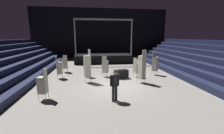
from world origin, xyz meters
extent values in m
cube|color=gray|center=(0.00, 0.00, -0.05)|extent=(22.00, 30.00, 0.10)
cube|color=black|center=(0.00, 15.00, 4.00)|extent=(22.00, 0.30, 8.00)
cube|color=#191E38|center=(-6.12, 1.00, 0.23)|extent=(0.75, 24.00, 0.45)
cube|color=#191E38|center=(-6.88, 1.00, 0.68)|extent=(0.75, 24.00, 0.45)
cube|color=#191E38|center=(-7.62, 1.00, 1.12)|extent=(0.75, 24.00, 0.45)
cube|color=#191E38|center=(6.12, 1.00, 0.23)|extent=(0.75, 24.00, 0.45)
cube|color=#191E38|center=(6.88, 1.00, 0.68)|extent=(0.75, 24.00, 0.45)
cube|color=#191E38|center=(7.62, 1.00, 1.12)|extent=(0.75, 24.00, 0.45)
cube|color=#191E38|center=(8.38, 1.00, 1.57)|extent=(0.75, 24.00, 0.45)
cube|color=#191E38|center=(9.12, 1.00, 2.02)|extent=(0.75, 24.00, 0.45)
cube|color=black|center=(0.00, 10.20, 0.55)|extent=(7.61, 3.03, 1.09)
cylinder|color=#9EA0A8|center=(-3.56, 8.93, 3.33)|extent=(0.16, 0.16, 4.48)
cylinder|color=#9EA0A8|center=(3.56, 8.93, 3.33)|extent=(0.16, 0.16, 4.48)
cube|color=#9EA0A8|center=(0.00, 8.93, 5.57)|extent=(7.31, 0.20, 0.20)
cylinder|color=black|center=(-3.31, 8.93, 5.35)|extent=(0.18, 0.18, 0.22)
cylinder|color=black|center=(-1.10, 8.93, 5.35)|extent=(0.18, 0.18, 0.22)
cylinder|color=black|center=(1.10, 8.93, 5.35)|extent=(0.18, 0.18, 0.22)
cylinder|color=black|center=(3.31, 8.93, 5.35)|extent=(0.18, 0.18, 0.22)
cylinder|color=black|center=(-0.22, -2.25, 0.44)|extent=(0.15, 0.15, 0.87)
cylinder|color=black|center=(-0.39, -2.32, 0.44)|extent=(0.15, 0.15, 0.87)
cube|color=silver|center=(-0.28, -2.34, 1.18)|extent=(0.20, 0.16, 0.62)
cube|color=black|center=(-0.30, -2.28, 1.18)|extent=(0.46, 0.36, 0.62)
cube|color=brown|center=(-0.26, -2.39, 1.26)|extent=(0.06, 0.03, 0.40)
cylinder|color=black|center=(-0.08, -2.20, 1.19)|extent=(0.12, 0.12, 0.57)
cylinder|color=black|center=(-0.52, -2.37, 1.19)|extent=(0.12, 0.12, 0.57)
sphere|color=#DBAD89|center=(-0.30, -2.28, 1.63)|extent=(0.20, 0.20, 0.20)
sphere|color=black|center=(-0.30, -2.28, 1.69)|extent=(0.17, 0.17, 0.17)
cylinder|color=#B2B5BA|center=(2.45, 2.57, 0.20)|extent=(0.02, 0.02, 0.40)
cylinder|color=#B2B5BA|center=(2.58, 2.21, 0.20)|extent=(0.02, 0.02, 0.40)
cylinder|color=#B2B5BA|center=(2.09, 2.43, 0.20)|extent=(0.02, 0.02, 0.40)
cylinder|color=#B2B5BA|center=(2.23, 2.08, 0.20)|extent=(0.02, 0.02, 0.40)
cube|color=#B7B2A3|center=(2.34, 2.32, 0.44)|extent=(0.57, 0.57, 0.08)
cube|color=#B7B2A3|center=(2.34, 2.32, 0.53)|extent=(0.57, 0.57, 0.08)
cube|color=#B7B2A3|center=(2.34, 2.32, 0.61)|extent=(0.57, 0.57, 0.08)
cube|color=#B7B2A3|center=(2.34, 2.32, 0.70)|extent=(0.57, 0.57, 0.08)
cube|color=#B7B2A3|center=(2.34, 2.32, 0.78)|extent=(0.57, 0.57, 0.08)
cube|color=#B7B2A3|center=(2.34, 2.32, 0.87)|extent=(0.57, 0.57, 0.08)
cube|color=#B7B2A3|center=(2.34, 2.32, 0.95)|extent=(0.57, 0.57, 0.08)
cube|color=#B7B2A3|center=(2.34, 2.32, 1.04)|extent=(0.57, 0.57, 0.08)
cube|color=#B7B2A3|center=(2.34, 2.32, 1.12)|extent=(0.57, 0.57, 0.08)
cube|color=#B7B2A3|center=(2.34, 2.32, 1.21)|extent=(0.57, 0.57, 0.08)
cube|color=#B7B2A3|center=(2.16, 2.25, 1.48)|extent=(0.19, 0.40, 0.46)
cylinder|color=#B2B5BA|center=(-4.13, 2.95, 0.20)|extent=(0.02, 0.02, 0.40)
cylinder|color=#B2B5BA|center=(-4.02, 2.59, 0.20)|extent=(0.02, 0.02, 0.40)
cylinder|color=#B2B5BA|center=(-4.49, 2.85, 0.20)|extent=(0.02, 0.02, 0.40)
cylinder|color=#B2B5BA|center=(-4.39, 2.48, 0.20)|extent=(0.02, 0.02, 0.40)
cube|color=#B7B2A3|center=(-4.26, 2.72, 0.44)|extent=(0.55, 0.55, 0.08)
cube|color=#B7B2A3|center=(-4.26, 2.72, 0.53)|extent=(0.55, 0.55, 0.08)
cube|color=#B7B2A3|center=(-4.26, 2.72, 0.61)|extent=(0.55, 0.55, 0.08)
cube|color=#B7B2A3|center=(-4.26, 2.72, 0.70)|extent=(0.55, 0.55, 0.08)
cube|color=#B7B2A3|center=(-4.26, 2.72, 0.78)|extent=(0.55, 0.55, 0.08)
cube|color=#B7B2A3|center=(-4.26, 2.72, 0.87)|extent=(0.55, 0.55, 0.08)
cube|color=#B7B2A3|center=(-4.26, 2.72, 0.95)|extent=(0.55, 0.55, 0.08)
cube|color=#B7B2A3|center=(-4.26, 2.72, 1.04)|extent=(0.55, 0.55, 0.08)
cube|color=#B7B2A3|center=(-4.26, 2.72, 1.12)|extent=(0.55, 0.55, 0.08)
cube|color=#B7B2A3|center=(-4.26, 2.72, 1.21)|extent=(0.55, 0.55, 0.08)
cube|color=#B7B2A3|center=(-4.26, 2.72, 1.29)|extent=(0.55, 0.55, 0.08)
cube|color=#B7B2A3|center=(-4.26, 2.72, 1.38)|extent=(0.55, 0.55, 0.08)
cube|color=#B7B2A3|center=(-4.44, 2.66, 1.65)|extent=(0.16, 0.40, 0.46)
cylinder|color=#B2B5BA|center=(-4.48, 5.09, 0.20)|extent=(0.02, 0.02, 0.40)
cylinder|color=#B2B5BA|center=(-4.14, 5.25, 0.20)|extent=(0.02, 0.02, 0.40)
cylinder|color=#B2B5BA|center=(-4.31, 4.74, 0.20)|extent=(0.02, 0.02, 0.40)
cylinder|color=#B2B5BA|center=(-3.97, 4.91, 0.20)|extent=(0.02, 0.02, 0.40)
cube|color=#B7B2A3|center=(-4.23, 5.00, 0.44)|extent=(0.59, 0.59, 0.08)
cube|color=#B7B2A3|center=(-4.23, 5.00, 0.53)|extent=(0.59, 0.59, 0.08)
cube|color=#B7B2A3|center=(-4.23, 5.00, 0.61)|extent=(0.59, 0.59, 0.08)
cube|color=#B7B2A3|center=(-4.23, 5.00, 0.70)|extent=(0.59, 0.59, 0.08)
cube|color=#B7B2A3|center=(-4.23, 5.00, 0.78)|extent=(0.59, 0.59, 0.08)
cube|color=#B7B2A3|center=(-4.23, 5.00, 0.87)|extent=(0.59, 0.59, 0.08)
cube|color=#B7B2A3|center=(-4.23, 5.00, 0.95)|extent=(0.59, 0.59, 0.08)
cube|color=#B7B2A3|center=(-4.23, 5.00, 1.04)|extent=(0.59, 0.59, 0.08)
cube|color=#B7B2A3|center=(-4.23, 5.00, 1.12)|extent=(0.59, 0.59, 0.08)
cube|color=#B7B2A3|center=(-4.23, 5.00, 1.21)|extent=(0.59, 0.59, 0.08)
cube|color=#B7B2A3|center=(-4.14, 4.82, 1.48)|extent=(0.38, 0.22, 0.46)
cylinder|color=#B2B5BA|center=(-0.46, 3.04, 0.20)|extent=(0.02, 0.02, 0.40)
cylinder|color=#B2B5BA|center=(-0.13, 2.86, 0.20)|extent=(0.02, 0.02, 0.40)
cylinder|color=#B2B5BA|center=(-0.64, 2.71, 0.20)|extent=(0.02, 0.02, 0.40)
cylinder|color=#B2B5BA|center=(-0.31, 2.53, 0.20)|extent=(0.02, 0.02, 0.40)
cube|color=#B7B2A3|center=(-0.38, 2.78, 0.44)|extent=(0.59, 0.59, 0.08)
cube|color=#B7B2A3|center=(-0.38, 2.78, 0.53)|extent=(0.59, 0.59, 0.08)
cube|color=#B7B2A3|center=(-0.38, 2.78, 0.61)|extent=(0.59, 0.59, 0.08)
cube|color=#B7B2A3|center=(-0.38, 2.78, 0.70)|extent=(0.59, 0.59, 0.08)
cube|color=#B7B2A3|center=(-0.38, 2.78, 0.78)|extent=(0.59, 0.59, 0.08)
cube|color=#B7B2A3|center=(-0.38, 2.78, 0.87)|extent=(0.59, 0.59, 0.08)
cube|color=#B7B2A3|center=(-0.38, 2.78, 0.95)|extent=(0.59, 0.59, 0.08)
cube|color=#B7B2A3|center=(-0.38, 2.78, 1.04)|extent=(0.59, 0.59, 0.08)
cube|color=#B7B2A3|center=(-0.38, 2.78, 1.12)|extent=(0.59, 0.59, 0.08)
cube|color=#B7B2A3|center=(-0.38, 2.78, 1.21)|extent=(0.59, 0.59, 0.08)
cube|color=#B7B2A3|center=(-0.38, 2.78, 1.29)|extent=(0.59, 0.59, 0.08)
cube|color=#B7B2A3|center=(-0.38, 2.78, 1.38)|extent=(0.59, 0.59, 0.08)
cube|color=#B7B2A3|center=(-0.48, 2.61, 1.65)|extent=(0.38, 0.23, 0.46)
cylinder|color=#B2B5BA|center=(4.47, 2.79, 0.20)|extent=(0.02, 0.02, 0.40)
cylinder|color=#B2B5BA|center=(4.19, 2.54, 0.20)|extent=(0.02, 0.02, 0.40)
cylinder|color=#B2B5BA|center=(4.22, 3.07, 0.20)|extent=(0.02, 0.02, 0.40)
cylinder|color=#B2B5BA|center=(3.94, 2.82, 0.20)|extent=(0.02, 0.02, 0.40)
cube|color=#B7B2A3|center=(4.21, 2.80, 0.44)|extent=(0.62, 0.62, 0.08)
cube|color=#B7B2A3|center=(4.21, 2.80, 0.53)|extent=(0.62, 0.62, 0.08)
cube|color=#B7B2A3|center=(4.21, 2.80, 0.61)|extent=(0.62, 0.62, 0.08)
cube|color=#B7B2A3|center=(4.21, 2.80, 0.70)|extent=(0.62, 0.62, 0.08)
cube|color=#B7B2A3|center=(4.21, 2.80, 0.78)|extent=(0.62, 0.62, 0.08)
cube|color=#B7B2A3|center=(4.21, 2.80, 0.87)|extent=(0.62, 0.62, 0.08)
cube|color=#B7B2A3|center=(4.21, 2.80, 0.95)|extent=(0.62, 0.62, 0.08)
cube|color=#B7B2A3|center=(4.21, 2.80, 1.04)|extent=(0.62, 0.62, 0.08)
cube|color=#B7B2A3|center=(4.21, 2.80, 1.12)|extent=(0.62, 0.62, 0.08)
cube|color=#B7B2A3|center=(4.21, 2.80, 1.21)|extent=(0.62, 0.62, 0.08)
cube|color=#B7B2A3|center=(4.21, 2.80, 1.29)|extent=(0.62, 0.62, 0.08)
cube|color=#B7B2A3|center=(4.21, 2.80, 1.38)|extent=(0.62, 0.62, 0.08)
cube|color=#B7B2A3|center=(4.21, 2.80, 1.46)|extent=(0.62, 0.62, 0.08)
cube|color=#B7B2A3|center=(4.21, 2.80, 1.55)|extent=(0.62, 0.62, 0.08)
cube|color=#B7B2A3|center=(4.21, 2.80, 1.63)|extent=(0.62, 0.62, 0.08)
cube|color=#B7B2A3|center=(4.08, 2.95, 1.91)|extent=(0.33, 0.31, 0.46)
cylinder|color=#B2B5BA|center=(-1.72, 2.78, 0.20)|extent=(0.02, 0.02, 0.40)
cylinder|color=#B2B5BA|center=(-2.06, 2.61, 0.20)|extent=(0.02, 0.02, 0.40)
cylinder|color=#B2B5BA|center=(-1.90, 3.12, 0.20)|extent=(0.02, 0.02, 0.40)
cylinder|color=#B2B5BA|center=(-2.23, 2.95, 0.20)|extent=(0.02, 0.02, 0.40)
cube|color=#B7B2A3|center=(-1.98, 2.87, 0.44)|extent=(0.59, 0.59, 0.08)
cube|color=#B7B2A3|center=(-1.98, 2.87, 0.53)|extent=(0.59, 0.59, 0.08)
cube|color=#B7B2A3|center=(-1.98, 2.87, 0.61)|extent=(0.59, 0.59, 0.08)
cube|color=#B7B2A3|center=(-1.98, 2.87, 0.70)|extent=(0.59, 0.59, 0.08)
cube|color=#B7B2A3|center=(-1.98, 2.87, 0.78)|extent=(0.59, 0.59, 0.08)
cube|color=#B7B2A3|center=(-1.98, 2.87, 0.87)|extent=(0.59, 0.59, 0.08)
cube|color=#B7B2A3|center=(-1.98, 2.87, 0.95)|extent=(0.59, 0.59, 0.08)
cube|color=#B7B2A3|center=(-1.98, 2.87, 1.04)|extent=(0.59, 0.59, 0.08)
cube|color=#B7B2A3|center=(-1.98, 2.87, 1.12)|extent=(0.59, 0.59, 0.08)
cube|color=#B7B2A3|center=(-1.98, 2.87, 1.21)|extent=(0.59, 0.59, 0.08)
cube|color=#B7B2A3|center=(-1.98, 2.87, 1.29)|extent=(0.59, 0.59, 0.08)
cube|color=#B7B2A3|center=(-2.07, 3.04, 1.56)|extent=(0.38, 0.23, 0.46)
cylinder|color=#B2B5BA|center=(1.94, 0.73, 0.20)|extent=(0.02, 0.02, 0.40)
cylinder|color=#B2B5BA|center=(2.28, 0.91, 0.20)|extent=(0.02, 0.02, 0.40)
cylinder|color=#B2B5BA|center=(2.12, 0.40, 0.20)|extent=(0.02, 0.02, 0.40)
cylinder|color=#B2B5BA|center=(2.46, 0.58, 0.20)|extent=(0.02, 0.02, 0.40)
cube|color=#B7B2A3|center=(2.20, 0.65, 0.44)|extent=(0.60, 0.60, 0.08)
cube|color=#B7B2A3|center=(2.20, 0.65, 0.53)|extent=(0.60, 0.60, 0.08)
cube|color=#B7B2A3|center=(2.20, 0.65, 0.61)|extent=(0.60, 0.60, 0.08)
cube|color=#B7B2A3|center=(2.20, 0.65, 0.70)|extent=(0.60, 0.60, 0.08)
cube|color=#B7B2A3|center=(2.20, 0.65, 0.78)|extent=(0.60, 0.60, 0.08)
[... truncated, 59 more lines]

